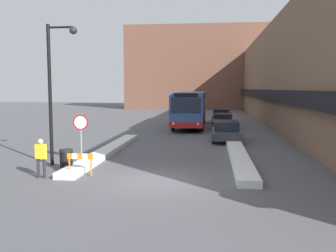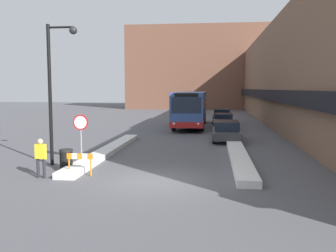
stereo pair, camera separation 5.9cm
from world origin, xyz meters
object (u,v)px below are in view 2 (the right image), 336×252
parked_car_front (226,131)px  construction_barricade (80,160)px  city_bus (191,108)px  stop_sign (81,128)px  street_lamp (55,79)px  trash_bin (66,160)px  parked_car_back (222,116)px  pedestrian (41,154)px  parked_car_middle (223,121)px

parked_car_front → construction_barricade: (-6.41, -11.27, -0.03)m
city_bus → construction_barricade: city_bus is taller
stop_sign → street_lamp: street_lamp is taller
city_bus → parked_car_front: (3.04, -9.25, -1.09)m
parked_car_front → trash_bin: 12.73m
parked_car_front → stop_sign: stop_sign is taller
parked_car_front → parked_car_back: size_ratio=0.97×
stop_sign → pedestrian: size_ratio=1.46×
stop_sign → trash_bin: 2.32m
parked_car_back → trash_bin: size_ratio=4.88×
trash_bin → construction_barricade: trash_bin is taller
street_lamp → trash_bin: 3.83m
stop_sign → construction_barricade: 3.19m
parked_car_front → pedestrian: bearing=-123.6°
street_lamp → construction_barricade: bearing=-47.3°
parked_car_back → construction_barricade: parked_car_back is taller
city_bus → trash_bin: city_bus is taller
city_bus → parked_car_front: bearing=-71.8°
parked_car_back → trash_bin: 25.54m
parked_car_back → trash_bin: (-7.36, -24.46, -0.24)m
parked_car_back → stop_sign: bearing=-108.2°
parked_car_middle → construction_barricade: 20.11m
city_bus → pedestrian: bearing=-102.9°
pedestrian → stop_sign: bearing=89.3°
trash_bin → construction_barricade: bearing=-43.1°
parked_car_middle → street_lamp: size_ratio=0.65×
city_bus → pedestrian: 21.62m
pedestrian → trash_bin: (0.48, 1.43, -0.48)m
parked_car_middle → city_bus: bearing=154.4°
pedestrian → parked_car_middle: bearing=75.2°
parked_car_front → construction_barricade: bearing=-119.6°
stop_sign → street_lamp: bearing=-133.5°
parked_car_middle → parked_car_back: (-0.00, 6.28, 0.03)m
trash_bin → parked_car_front: bearing=54.7°
construction_barricade → pedestrian: bearing=-159.1°
parked_car_back → pedestrian: pedestrian is taller
parked_car_middle → construction_barricade: (-6.41, -19.07, -0.02)m
pedestrian → construction_barricade: size_ratio=1.46×
trash_bin → city_bus: bearing=77.6°
city_bus → parked_car_back: size_ratio=2.54×
parked_car_front → street_lamp: size_ratio=0.69×
parked_car_front → construction_barricade: 12.96m
parked_car_front → street_lamp: 12.86m
parked_car_middle → pedestrian: 21.12m
pedestrian → construction_barricade: (1.43, 0.55, -0.30)m
city_bus → street_lamp: 19.39m
street_lamp → pedestrian: size_ratio=4.09×
parked_car_back → pedestrian: size_ratio=2.89×
trash_bin → construction_barricade: size_ratio=0.86×
street_lamp → pedestrian: 4.00m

